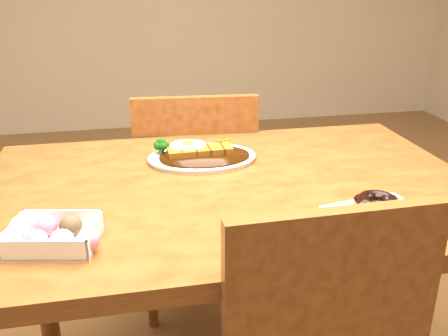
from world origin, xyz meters
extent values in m
cube|color=#532F10|center=(0.00, 0.00, 0.73)|extent=(1.20, 0.80, 0.04)
cylinder|color=#532F10|center=(-0.54, 0.34, 0.35)|extent=(0.06, 0.06, 0.71)
cylinder|color=#532F10|center=(0.54, 0.34, 0.35)|extent=(0.06, 0.06, 0.71)
cube|color=#532F10|center=(-0.01, 0.60, 0.43)|extent=(0.45, 0.45, 0.04)
cylinder|color=#532F10|center=(0.17, 0.76, 0.21)|extent=(0.04, 0.04, 0.41)
cylinder|color=#532F10|center=(-0.17, 0.78, 0.21)|extent=(0.04, 0.04, 0.41)
cylinder|color=#532F10|center=(0.14, 0.42, 0.21)|extent=(0.04, 0.04, 0.41)
cylinder|color=#532F10|center=(-0.20, 0.44, 0.21)|extent=(0.04, 0.04, 0.41)
cube|color=#532F10|center=(-0.03, 0.41, 0.67)|extent=(0.40, 0.06, 0.40)
cube|color=#532F10|center=(0.10, -0.41, 0.67)|extent=(0.40, 0.04, 0.40)
ellipsoid|color=white|center=(-0.04, 0.17, 0.76)|extent=(0.30, 0.22, 0.01)
ellipsoid|color=black|center=(-0.04, 0.16, 0.77)|extent=(0.25, 0.18, 0.01)
cube|color=#6B380C|center=(-0.05, 0.18, 0.77)|extent=(0.18, 0.07, 0.02)
ellipsoid|color=white|center=(-0.08, 0.20, 0.79)|extent=(0.10, 0.09, 0.01)
ellipsoid|color=#FFB214|center=(-0.08, 0.20, 0.79)|extent=(0.03, 0.03, 0.02)
cube|color=white|center=(-0.39, -0.22, 0.77)|extent=(0.18, 0.15, 0.04)
ellipsoid|color=beige|center=(-0.47, -0.23, 0.78)|extent=(0.04, 0.04, 0.04)
ellipsoid|color=pink|center=(-0.42, -0.24, 0.78)|extent=(0.04, 0.04, 0.04)
ellipsoid|color=beige|center=(-0.37, -0.25, 0.78)|extent=(0.04, 0.04, 0.04)
ellipsoid|color=pink|center=(-0.33, -0.26, 0.78)|extent=(0.04, 0.04, 0.04)
ellipsoid|color=beige|center=(-0.45, -0.18, 0.78)|extent=(0.04, 0.04, 0.04)
ellipsoid|color=pink|center=(-0.41, -0.19, 0.78)|extent=(0.04, 0.04, 0.04)
ellipsoid|color=black|center=(-0.36, -0.19, 0.78)|extent=(0.04, 0.04, 0.04)
cube|color=silver|center=(0.27, -0.22, 0.75)|extent=(0.22, 0.17, 0.00)
torus|color=olive|center=(0.27, -0.22, 0.77)|extent=(0.11, 0.11, 0.03)
torus|color=black|center=(0.27, -0.22, 0.78)|extent=(0.10, 0.10, 0.02)
camera|label=1|loc=(-0.24, -1.09, 1.24)|focal=40.00mm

